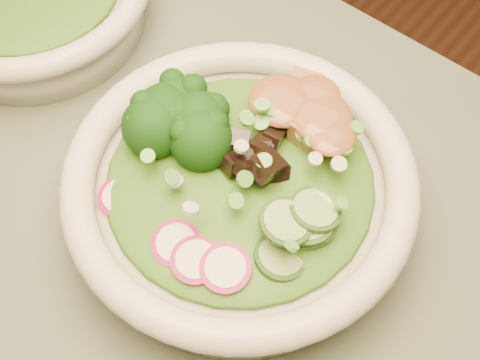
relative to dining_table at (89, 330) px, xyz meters
The scene contains 10 objects.
dining_table is the anchor object (origin of this frame).
salad_bowl 0.22m from the dining_table, 61.90° to the left, with size 0.27×0.27×0.07m.
lettuce_bed 0.23m from the dining_table, 61.90° to the left, with size 0.21×0.21×0.02m, color #235712.
broccoli_florets 0.23m from the dining_table, 86.19° to the left, with size 0.08×0.07×0.04m, color black, non-canonical shape.
radish_slices 0.21m from the dining_table, 43.04° to the left, with size 0.11×0.04×0.02m, color #920B44, non-canonical shape.
cucumber_slices 0.27m from the dining_table, 43.66° to the left, with size 0.07×0.07×0.04m, color #90B967, non-canonical shape.
mushroom_heap 0.25m from the dining_table, 63.79° to the left, with size 0.07×0.07×0.04m, color black, non-canonical shape.
tofu_cubes 0.28m from the dining_table, 69.07° to the left, with size 0.09×0.06×0.04m, color olive, non-canonical shape.
peanut_sauce 0.29m from the dining_table, 69.07° to the left, with size 0.07×0.06×0.02m, color brown.
scallion_garnish 0.25m from the dining_table, 61.90° to the left, with size 0.19×0.19×0.02m, color #5EB23F, non-canonical shape.
Camera 1 is at (0.24, -0.07, 1.24)m, focal length 50.00 mm.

